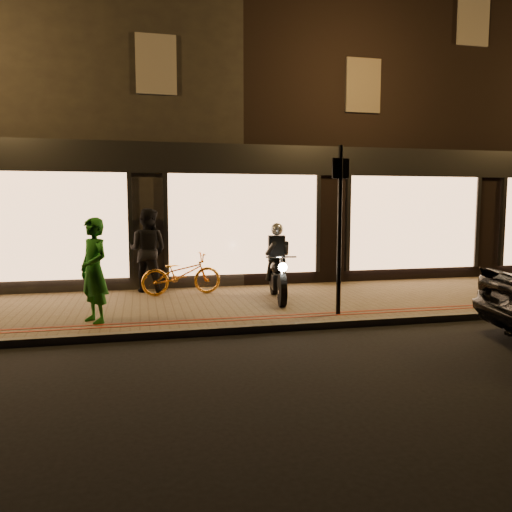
{
  "coord_description": "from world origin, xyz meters",
  "views": [
    {
      "loc": [
        -2.43,
        -7.75,
        2.11
      ],
      "look_at": [
        -0.27,
        1.56,
        1.1
      ],
      "focal_mm": 35.0,
      "sensor_mm": 36.0,
      "label": 1
    }
  ],
  "objects_px": {
    "motorcycle": "(278,270)",
    "bicycle_gold": "(181,274)",
    "sign_post": "(340,221)",
    "person_green": "(94,270)"
  },
  "relations": [
    {
      "from": "sign_post",
      "to": "bicycle_gold",
      "type": "xyz_separation_m",
      "value": [
        -2.59,
        2.61,
        -1.22
      ]
    },
    {
      "from": "person_green",
      "to": "bicycle_gold",
      "type": "bearing_deg",
      "value": 110.27
    },
    {
      "from": "bicycle_gold",
      "to": "person_green",
      "type": "xyz_separation_m",
      "value": [
        -1.62,
        -2.26,
        0.42
      ]
    },
    {
      "from": "bicycle_gold",
      "to": "motorcycle",
      "type": "bearing_deg",
      "value": -124.76
    },
    {
      "from": "sign_post",
      "to": "person_green",
      "type": "distance_m",
      "value": 4.3
    },
    {
      "from": "motorcycle",
      "to": "bicycle_gold",
      "type": "relative_size",
      "value": 1.12
    },
    {
      "from": "motorcycle",
      "to": "sign_post",
      "type": "height_order",
      "value": "sign_post"
    },
    {
      "from": "sign_post",
      "to": "bicycle_gold",
      "type": "height_order",
      "value": "sign_post"
    },
    {
      "from": "motorcycle",
      "to": "person_green",
      "type": "relative_size",
      "value": 1.1
    },
    {
      "from": "sign_post",
      "to": "bicycle_gold",
      "type": "relative_size",
      "value": 1.73
    }
  ]
}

